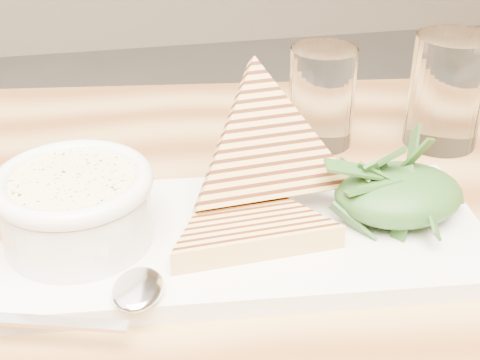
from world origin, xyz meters
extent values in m
cube|color=#B48548|center=(0.16, 0.23, 0.73)|extent=(1.34, 0.99, 0.04)
cube|color=silver|center=(0.10, 0.31, 0.76)|extent=(0.40, 0.21, 0.02)
cylinder|color=silver|center=(-0.03, 0.32, 0.79)|extent=(0.11, 0.11, 0.05)
cylinder|color=beige|center=(-0.03, 0.32, 0.82)|extent=(0.10, 0.10, 0.01)
torus|color=silver|center=(-0.03, 0.32, 0.82)|extent=(0.12, 0.12, 0.01)
ellipsoid|color=black|center=(0.22, 0.30, 0.79)|extent=(0.11, 0.08, 0.04)
ellipsoid|color=silver|center=(0.01, 0.24, 0.78)|extent=(0.05, 0.06, 0.01)
cube|color=silver|center=(-0.06, 0.23, 0.77)|extent=(0.12, 0.04, 0.00)
cylinder|color=white|center=(0.21, 0.47, 0.80)|extent=(0.07, 0.07, 0.10)
cylinder|color=white|center=(0.34, 0.45, 0.81)|extent=(0.07, 0.07, 0.11)
camera|label=1|loc=(0.01, -0.12, 1.07)|focal=50.00mm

